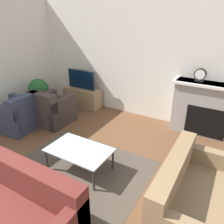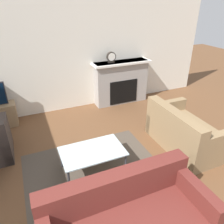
{
  "view_description": "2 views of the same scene",
  "coord_description": "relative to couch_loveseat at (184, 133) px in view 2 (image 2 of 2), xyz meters",
  "views": [
    {
      "loc": [
        2.09,
        -0.07,
        2.39
      ],
      "look_at": [
        0.3,
        2.97,
        0.76
      ],
      "focal_mm": 35.0,
      "sensor_mm": 36.0,
      "label": 1
    },
    {
      "loc": [
        -0.65,
        -0.52,
        2.57
      ],
      "look_at": [
        0.73,
        2.67,
        0.73
      ],
      "focal_mm": 35.0,
      "sensor_mm": 36.0,
      "label": 2
    }
  ],
  "objects": [
    {
      "name": "fireplace",
      "position": [
        -0.23,
        2.31,
        0.29
      ],
      "size": [
        1.53,
        0.42,
        1.12
      ],
      "color": "#9E9993",
      "rests_on": "ground_plane"
    },
    {
      "name": "couch_loveseat",
      "position": [
        0.0,
        0.0,
        0.0
      ],
      "size": [
        0.88,
        1.46,
        0.82
      ],
      "rotation": [
        0.0,
        0.0,
        1.57
      ],
      "color": "#8C704C",
      "rests_on": "ground_plane"
    },
    {
      "name": "coffee_table",
      "position": [
        -1.8,
        0.06,
        0.06
      ],
      "size": [
        1.01,
        0.63,
        0.39
      ],
      "color": "#333338",
      "rests_on": "ground_plane"
    },
    {
      "name": "wall_back",
      "position": [
        -1.97,
        2.52,
        1.06
      ],
      "size": [
        8.37,
        0.06,
        2.7
      ],
      "color": "silver",
      "rests_on": "ground_plane"
    },
    {
      "name": "area_rug",
      "position": [
        -1.8,
        -0.01,
        -0.29
      ],
      "size": [
        2.21,
        1.83,
        0.0
      ],
      "color": "#4C4238",
      "rests_on": "ground_plane"
    },
    {
      "name": "mantel_clock",
      "position": [
        -0.51,
        2.31,
        0.97
      ],
      "size": [
        0.23,
        0.07,
        0.26
      ],
      "color": "#28231E",
      "rests_on": "fireplace"
    }
  ]
}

